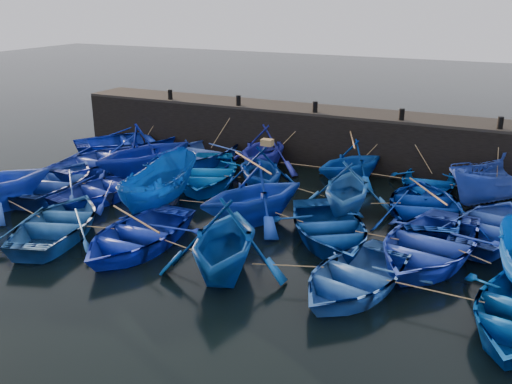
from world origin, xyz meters
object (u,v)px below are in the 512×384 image
at_px(boat_0, 133,141).
at_px(boat_8, 206,173).
at_px(wooden_crate, 267,142).
at_px(boat_13, 57,181).

xyz_separation_m(boat_0, boat_8, (6.16, -3.08, -0.03)).
xyz_separation_m(boat_0, wooden_crate, (9.00, -2.96, 1.59)).
bearing_deg(boat_8, wooden_crate, -19.43).
bearing_deg(wooden_crate, boat_8, -177.50).
bearing_deg(boat_8, boat_0, 131.51).
height_order(boat_0, boat_8, boat_0).
bearing_deg(boat_0, boat_13, 141.54).
bearing_deg(boat_0, wooden_crate, -156.03).
xyz_separation_m(boat_8, boat_13, (-5.08, -3.50, -0.05)).
relative_size(boat_0, wooden_crate, 12.46).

